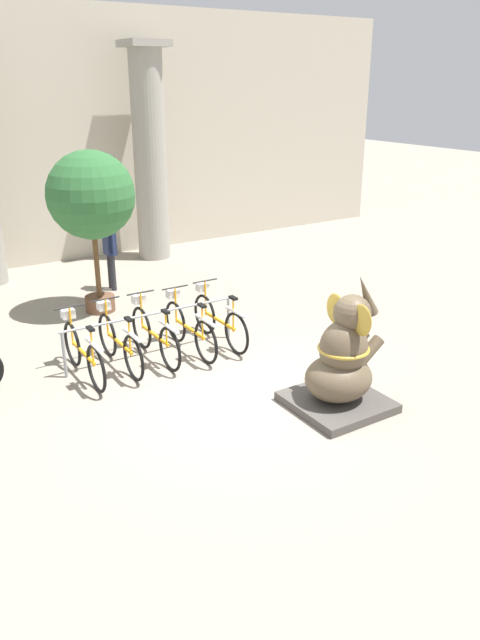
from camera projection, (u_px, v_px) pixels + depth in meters
name	position (u px, v px, depth m)	size (l,w,h in m)	color
ground_plane	(249.00, 393.00, 9.19)	(60.00, 60.00, 0.00)	gray
building_facade	(53.00, 138.00, 14.87)	(20.00, 0.20, 6.00)	#BCB29E
column_right	(150.00, 153.00, 15.24)	(1.00, 1.00, 5.16)	gray
bike_rack	(152.00, 323.00, 10.19)	(3.05, 0.05, 0.77)	gray
bicycle_0	(83.00, 352.00, 9.53)	(0.48, 1.81, 1.02)	black
bicycle_1	(119.00, 342.00, 9.88)	(0.48, 1.81, 1.02)	black
bicycle_2	(154.00, 334.00, 10.18)	(0.48, 1.81, 1.02)	black
bicycle_3	(189.00, 328.00, 10.44)	(0.48, 1.81, 1.02)	black
bicycle_4	(219.00, 320.00, 10.78)	(0.48, 1.81, 1.02)	black
elephant_statue	(342.00, 364.00, 8.60)	(1.27, 1.27, 1.92)	#4C4742
person_pedestrian	(110.00, 247.00, 13.36)	(0.21, 0.47, 1.61)	#28282D
potted_tree	(91.00, 198.00, 11.62)	(1.65, 1.65, 3.13)	brown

